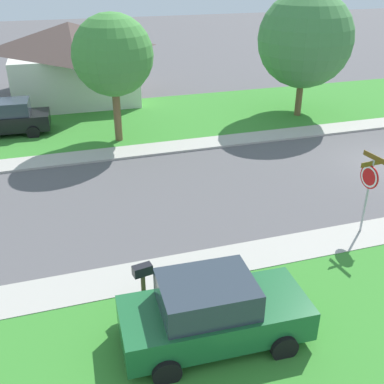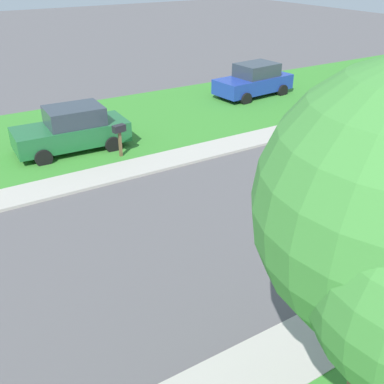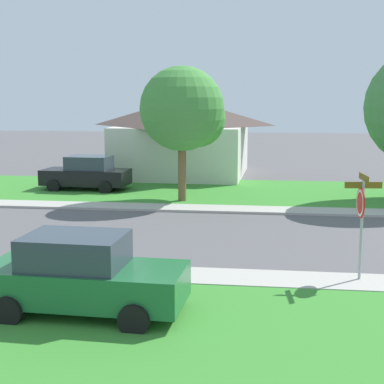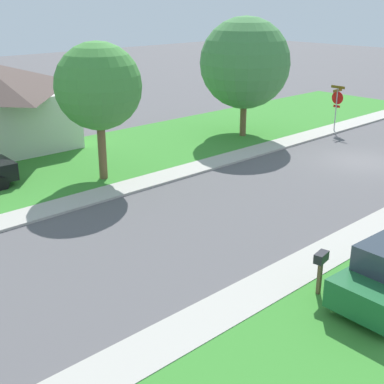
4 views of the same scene
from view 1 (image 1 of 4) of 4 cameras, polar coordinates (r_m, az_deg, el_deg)
sidewalk_east at (r=21.41m, az=-11.15°, el=4.52°), size 1.40×56.00×0.10m
lawn_east at (r=25.82m, az=-12.51°, el=8.27°), size 8.00×56.00×0.08m
sidewalk_west at (r=13.23m, az=-5.80°, el=-10.35°), size 1.40×56.00×0.10m
stop_sign_far_corner at (r=15.24m, az=21.10°, el=1.22°), size 0.92×0.92×2.77m
car_green_near_corner at (r=10.80m, az=2.58°, el=-14.66°), size 2.18×4.37×1.76m
car_black_kerbside_mid at (r=25.19m, az=-22.07°, el=8.46°), size 2.23×4.40×1.76m
tree_sidewalk_far at (r=22.22m, az=-9.49°, el=16.20°), size 3.98×3.70×6.01m
tree_sidewalk_near at (r=26.74m, az=13.88°, el=17.65°), size 5.44×5.06×6.74m
house_right_setback at (r=31.27m, az=-14.67°, el=15.70°), size 9.17×8.00×4.60m
mailbox at (r=11.67m, az=-6.14°, el=-10.28°), size 0.32×0.51×1.31m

